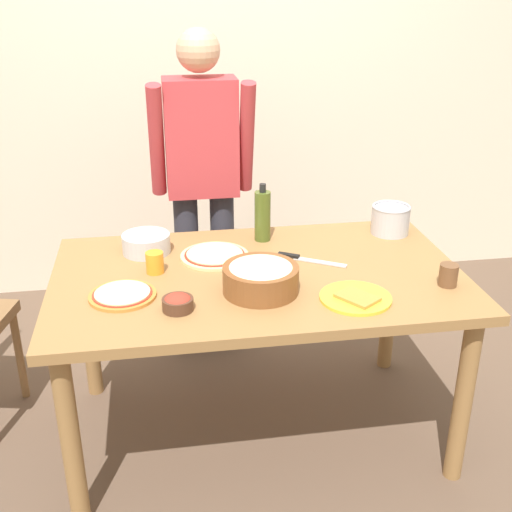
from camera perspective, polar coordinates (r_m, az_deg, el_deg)
The scene contains 15 objects.
ground at distance 2.92m, azimuth 0.16°, elevation -15.09°, with size 8.00×8.00×0.00m, color brown.
wall_back at distance 3.90m, azimuth -3.76°, elevation 15.88°, with size 5.60×0.10×2.60m, color beige.
dining_table at distance 2.56m, azimuth 0.18°, elevation -3.34°, with size 1.60×0.96×0.76m.
person_cook at distance 3.14m, azimuth -4.77°, elevation 7.15°, with size 0.49×0.25×1.62m.
pizza_raw_on_board at distance 2.65m, azimuth -3.69°, elevation 0.06°, with size 0.28×0.28×0.02m.
pizza_cooked_on_tray at distance 2.38m, azimuth -11.77°, elevation -3.39°, with size 0.24×0.24×0.02m.
plate_with_slice at distance 2.34m, azimuth 8.85°, elevation -3.69°, with size 0.26×0.26×0.02m.
popcorn_bowl at distance 2.34m, azimuth 0.42°, elevation -1.83°, with size 0.28×0.28×0.11m.
mixing_bowl_steel at distance 2.72m, azimuth -9.72°, elevation 1.11°, with size 0.20×0.20×0.08m.
small_sauce_bowl at distance 2.25m, azimuth -6.97°, elevation -4.13°, with size 0.11×0.11×0.06m.
olive_oil_bottle at distance 2.79m, azimuth 0.58°, elevation 3.62°, with size 0.07×0.07×0.26m.
steel_pot at distance 2.94m, azimuth 11.85°, elevation 3.23°, with size 0.17×0.17×0.13m.
cup_orange at distance 2.53m, azimuth -8.98°, elevation -0.57°, with size 0.07×0.07×0.09m, color orange.
cup_small_brown at distance 2.50m, azimuth 16.71°, elevation -1.63°, with size 0.07×0.07×0.09m, color brown.
chef_knife at distance 2.63m, azimuth 4.21°, elevation -0.25°, with size 0.26×0.17×0.02m.
Camera 1 is at (-0.37, -2.24, 1.84)m, focal length 45.04 mm.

